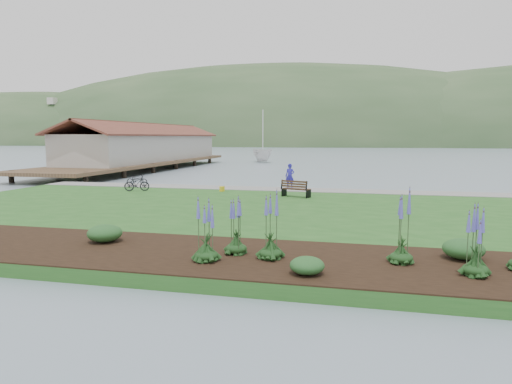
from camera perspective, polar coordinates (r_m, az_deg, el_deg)
ground at (r=22.99m, az=0.34°, el=-2.60°), size 600.00×600.00×0.00m
lawn at (r=21.04m, az=-0.89°, el=-2.94°), size 34.00×20.00×0.40m
shoreline_path at (r=29.63m, az=3.35°, el=0.35°), size 34.00×2.20×0.03m
garden_bed at (r=12.92m, az=3.53°, el=-8.29°), size 24.00×4.40×0.04m
far_hillside at (r=192.70m, az=17.89°, el=5.48°), size 580.00×80.00×38.00m
pier_pavilion at (r=55.62m, az=-13.53°, el=5.55°), size 8.00×36.00×5.40m
park_bench at (r=25.90m, az=4.94°, el=0.45°), size 1.73×1.13×0.99m
person at (r=30.07m, az=4.25°, el=2.26°), size 0.77×0.58×1.93m
bicycle_a at (r=32.79m, az=-14.65°, el=1.45°), size 0.65×1.57×0.80m
bicycle_b at (r=29.64m, az=-14.68°, el=1.01°), size 1.00×1.59×0.93m
sailboat at (r=67.76m, az=0.86°, el=3.72°), size 12.96×13.01×24.54m
pannier at (r=28.60m, az=-4.27°, el=0.40°), size 0.28×0.34×0.32m
echium_0 at (r=12.62m, az=1.82°, el=-4.93°), size 0.62×0.62×2.07m
echium_1 at (r=12.78m, az=17.80°, el=-4.72°), size 0.62×0.62×2.26m
echium_2 at (r=12.32m, az=25.85°, el=-6.02°), size 0.62×0.62×1.80m
echium_4 at (r=13.16m, az=-2.49°, el=-4.21°), size 0.62×0.62×1.96m
echium_5 at (r=12.47m, az=-6.23°, el=-5.18°), size 0.62×0.62×1.91m
shrub_0 at (r=15.54m, az=-18.39°, el=-4.91°), size 1.11×1.11×0.55m
shrub_1 at (r=11.45m, az=6.40°, el=-9.11°), size 0.86×0.86×0.43m
shrub_2 at (r=13.96m, az=24.50°, el=-6.50°), size 1.12×1.12×0.56m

